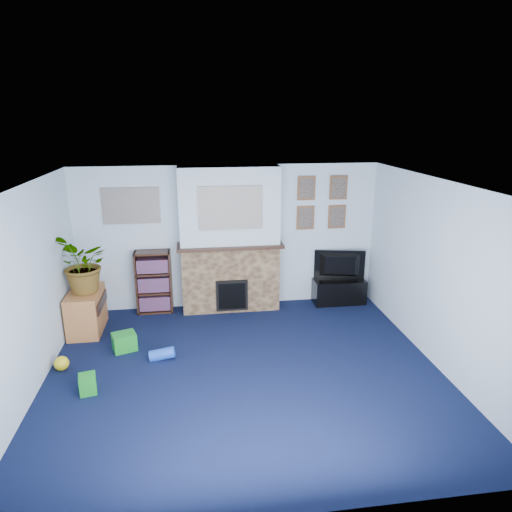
{
  "coord_description": "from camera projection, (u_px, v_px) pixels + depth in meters",
  "views": [
    {
      "loc": [
        -0.58,
        -5.13,
        3.15
      ],
      "look_at": [
        0.28,
        1.0,
        1.24
      ],
      "focal_mm": 32.0,
      "sensor_mm": 36.0,
      "label": 1
    }
  ],
  "objects": [
    {
      "name": "sideboard",
      "position": [
        86.0,
        309.0,
        6.89
      ],
      "size": [
        0.46,
        0.82,
        0.64
      ],
      "primitive_type": "cube",
      "color": "#B46D39",
      "rests_on": "ground"
    },
    {
      "name": "mantel_candle",
      "position": [
        249.0,
        239.0,
        7.43
      ],
      "size": [
        0.05,
        0.05,
        0.15
      ],
      "primitive_type": "cylinder",
      "color": "#B2BFC6",
      "rests_on": "chimney_breast"
    },
    {
      "name": "mantel_clock",
      "position": [
        224.0,
        240.0,
        7.38
      ],
      "size": [
        0.11,
        0.06,
        0.15
      ],
      "primitive_type": "cube",
      "color": "gold",
      "rests_on": "chimney_breast"
    },
    {
      "name": "collage_main",
      "position": [
        230.0,
        208.0,
        7.07
      ],
      "size": [
        1.0,
        0.03,
        0.68
      ],
      "primitive_type": "cube",
      "color": "gray",
      "rests_on": "chimney_breast"
    },
    {
      "name": "television",
      "position": [
        340.0,
        266.0,
        7.85
      ],
      "size": [
        0.88,
        0.29,
        0.5
      ],
      "primitive_type": "imported",
      "rotation": [
        0.0,
        0.0,
        2.93
      ],
      "color": "black",
      "rests_on": "tv_stand"
    },
    {
      "name": "portrait_br",
      "position": [
        337.0,
        217.0,
        7.77
      ],
      "size": [
        0.3,
        0.03,
        0.4
      ],
      "primitive_type": "cube",
      "color": "brown",
      "rests_on": "wall_back"
    },
    {
      "name": "ceiling",
      "position": [
        244.0,
        185.0,
        5.15
      ],
      "size": [
        5.0,
        4.5,
        0.01
      ],
      "primitive_type": "cube",
      "color": "white",
      "rests_on": "wall_back"
    },
    {
      "name": "green_crate",
      "position": [
        124.0,
        341.0,
        6.37
      ],
      "size": [
        0.37,
        0.34,
        0.25
      ],
      "primitive_type": "cube",
      "rotation": [
        0.0,
        0.0,
        0.34
      ],
      "color": "#198C26",
      "rests_on": "ground"
    },
    {
      "name": "collage_left",
      "position": [
        131.0,
        206.0,
        7.24
      ],
      "size": [
        0.9,
        0.03,
        0.58
      ],
      "primitive_type": "cube",
      "color": "gray",
      "rests_on": "wall_back"
    },
    {
      "name": "floor",
      "position": [
        245.0,
        372.0,
        5.86
      ],
      "size": [
        5.0,
        4.5,
        0.01
      ],
      "primitive_type": "cube",
      "color": "#0D1433",
      "rests_on": "ground"
    },
    {
      "name": "toy_tube",
      "position": [
        162.0,
        354.0,
        6.15
      ],
      "size": [
        0.35,
        0.16,
        0.2
      ],
      "primitive_type": "cylinder",
      "rotation": [
        0.0,
        1.43,
        0.0
      ],
      "color": "blue",
      "rests_on": "ground"
    },
    {
      "name": "toy_block",
      "position": [
        88.0,
        384.0,
        5.38
      ],
      "size": [
        0.23,
        0.23,
        0.23
      ],
      "primitive_type": "cube",
      "rotation": [
        0.0,
        0.0,
        0.21
      ],
      "color": "#198C26",
      "rests_on": "ground"
    },
    {
      "name": "wall_left",
      "position": [
        26.0,
        295.0,
        5.17
      ],
      "size": [
        0.04,
        4.5,
        2.4
      ],
      "primitive_type": "cube",
      "color": "silver",
      "rests_on": "ground"
    },
    {
      "name": "wall_back",
      "position": [
        229.0,
        237.0,
        7.63
      ],
      "size": [
        5.0,
        0.04,
        2.4
      ],
      "primitive_type": "cube",
      "color": "silver",
      "rests_on": "ground"
    },
    {
      "name": "portrait_tl",
      "position": [
        306.0,
        188.0,
        7.55
      ],
      "size": [
        0.3,
        0.03,
        0.4
      ],
      "primitive_type": "cube",
      "color": "brown",
      "rests_on": "wall_back"
    },
    {
      "name": "portrait_bl",
      "position": [
        305.0,
        218.0,
        7.7
      ],
      "size": [
        0.3,
        0.03,
        0.4
      ],
      "primitive_type": "cube",
      "color": "brown",
      "rests_on": "wall_back"
    },
    {
      "name": "bookshelf",
      "position": [
        154.0,
        283.0,
        7.53
      ],
      "size": [
        0.58,
        0.28,
        1.05
      ],
      "color": "black",
      "rests_on": "ground"
    },
    {
      "name": "chimney_breast",
      "position": [
        230.0,
        241.0,
        7.44
      ],
      "size": [
        1.72,
        0.5,
        2.4
      ],
      "color": "brown",
      "rests_on": "ground"
    },
    {
      "name": "mantel_can",
      "position": [
        272.0,
        239.0,
        7.48
      ],
      "size": [
        0.07,
        0.07,
        0.13
      ],
      "primitive_type": "cylinder",
      "color": "#198C26",
      "rests_on": "chimney_breast"
    },
    {
      "name": "toy_ball",
      "position": [
        62.0,
        364.0,
        5.87
      ],
      "size": [
        0.19,
        0.19,
        0.19
      ],
      "primitive_type": "sphere",
      "color": "yellow",
      "rests_on": "ground"
    },
    {
      "name": "wall_front",
      "position": [
        279.0,
        391.0,
        3.37
      ],
      "size": [
        5.0,
        0.04,
        2.4
      ],
      "primitive_type": "cube",
      "color": "silver",
      "rests_on": "ground"
    },
    {
      "name": "mantel_teddy",
      "position": [
        195.0,
        242.0,
        7.32
      ],
      "size": [
        0.14,
        0.14,
        0.14
      ],
      "primitive_type": "sphere",
      "color": "gray",
      "rests_on": "chimney_breast"
    },
    {
      "name": "portrait_tr",
      "position": [
        338.0,
        187.0,
        7.62
      ],
      "size": [
        0.3,
        0.03,
        0.4
      ],
      "primitive_type": "cube",
      "color": "brown",
      "rests_on": "wall_back"
    },
    {
      "name": "wall_right",
      "position": [
        438.0,
        275.0,
        5.84
      ],
      "size": [
        0.04,
        4.5,
        2.4
      ],
      "primitive_type": "cube",
      "color": "silver",
      "rests_on": "ground"
    },
    {
      "name": "potted_plant",
      "position": [
        84.0,
        264.0,
        6.64
      ],
      "size": [
        0.88,
        0.95,
        0.88
      ],
      "primitive_type": "imported",
      "rotation": [
        0.0,
        0.0,
        5.0
      ],
      "color": "#26661E",
      "rests_on": "sideboard"
    },
    {
      "name": "tv_stand",
      "position": [
        339.0,
        291.0,
        7.96
      ],
      "size": [
        0.89,
        0.38,
        0.42
      ],
      "primitive_type": "cube",
      "color": "black",
      "rests_on": "ground"
    }
  ]
}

